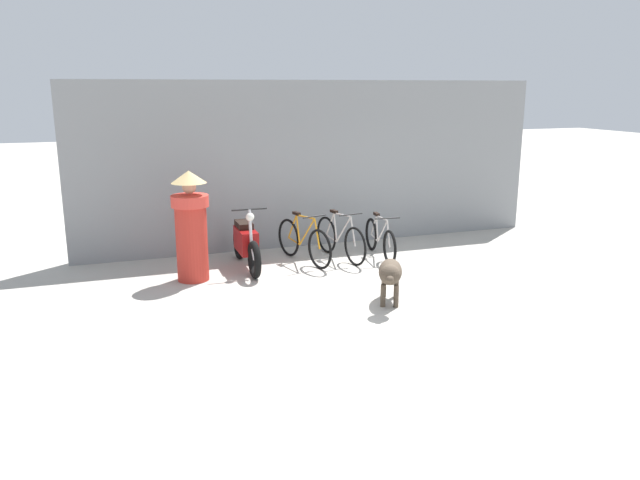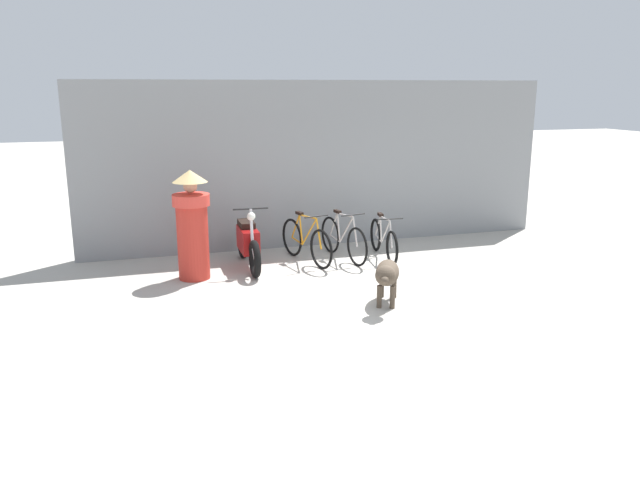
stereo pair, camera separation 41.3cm
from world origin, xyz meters
TOP-DOWN VIEW (x-y plane):
  - ground_plane at (0.00, 0.00)m, footprint 60.00×60.00m
  - shop_wall_back at (0.00, 3.48)m, footprint 9.17×0.20m
  - bicycle_0 at (-0.69, 2.26)m, footprint 0.55×1.65m
  - bicycle_1 at (0.00, 2.26)m, footprint 0.46×1.66m
  - bicycle_2 at (0.72, 2.13)m, footprint 0.46×1.63m
  - motorcycle at (-1.72, 2.24)m, footprint 0.58×1.84m
  - stray_dog at (-0.20, -0.20)m, footprint 0.71×1.20m
  - person_in_robes at (-2.67, 1.87)m, footprint 0.70×0.70m

SIDE VIEW (x-z plane):
  - ground_plane at x=0.00m, z-range 0.00..0.00m
  - bicycle_2 at x=0.72m, z-range -0.07..0.73m
  - bicycle_1 at x=0.00m, z-range -0.08..0.81m
  - bicycle_0 at x=-0.69m, z-range -0.08..0.82m
  - motorcycle at x=-1.72m, z-range -0.12..0.98m
  - stray_dog at x=-0.20m, z-range 0.11..0.79m
  - person_in_robes at x=-2.67m, z-range 0.02..1.78m
  - shop_wall_back at x=0.00m, z-range 0.00..3.13m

